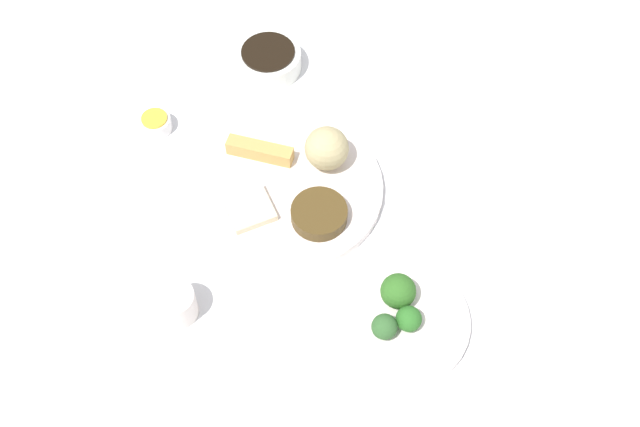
{
  "coord_description": "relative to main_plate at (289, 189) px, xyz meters",
  "views": [
    {
      "loc": [
        -0.08,
        -0.68,
        1.04
      ],
      "look_at": [
        0.03,
        -0.08,
        0.06
      ],
      "focal_mm": 42.8,
      "sensor_mm": 36.0,
      "label": 1
    }
  ],
  "objects": [
    {
      "name": "crab_rangoon_wonton",
      "position": [
        -0.07,
        -0.04,
        0.01
      ],
      "size": [
        0.08,
        0.08,
        0.01
      ],
      "primitive_type": "cube",
      "rotation": [
        0.0,
        0.0,
        0.23
      ],
      "color": "beige",
      "rests_on": "main_plate"
    },
    {
      "name": "spring_roll",
      "position": [
        -0.04,
        0.07,
        0.02
      ],
      "size": [
        0.11,
        0.07,
        0.03
      ],
      "primitive_type": "cube",
      "rotation": [
        0.0,
        0.0,
        2.69
      ],
      "color": "tan",
      "rests_on": "main_plate"
    },
    {
      "name": "stir_fry_heap",
      "position": [
        0.04,
        -0.07,
        0.02
      ],
      "size": [
        0.09,
        0.09,
        0.02
      ],
      "primitive_type": "cylinder",
      "color": "#4B3717",
      "rests_on": "main_plate"
    },
    {
      "name": "broccoli_floret_1",
      "position": [
        0.13,
        -0.26,
        0.02
      ],
      "size": [
        0.04,
        0.04,
        0.04
      ],
      "primitive_type": "sphere",
      "color": "#2D6D26",
      "rests_on": "broccoli_plate"
    },
    {
      "name": "soy_sauce_bowl_liquid",
      "position": [
        0.01,
        0.27,
        0.03
      ],
      "size": [
        0.09,
        0.09,
        0.0
      ],
      "primitive_type": "cylinder",
      "color": "black",
      "rests_on": "soy_sauce_bowl"
    },
    {
      "name": "sauce_ramekin_hot_mustard_liquid",
      "position": [
        -0.2,
        0.17,
        0.02
      ],
      "size": [
        0.04,
        0.04,
        0.0
      ],
      "primitive_type": "cylinder",
      "color": "yellow",
      "rests_on": "sauce_ramekin_hot_mustard"
    },
    {
      "name": "main_plate",
      "position": [
        0.0,
        0.0,
        0.0
      ],
      "size": [
        0.29,
        0.29,
        0.02
      ],
      "primitive_type": "cylinder",
      "color": "white",
      "rests_on": "tabletop"
    },
    {
      "name": "soy_sauce_bowl",
      "position": [
        0.01,
        0.27,
        0.01
      ],
      "size": [
        0.11,
        0.11,
        0.04
      ],
      "primitive_type": "cylinder",
      "color": "white",
      "rests_on": "tabletop"
    },
    {
      "name": "broccoli_floret_2",
      "position": [
        0.12,
        -0.22,
        0.03
      ],
      "size": [
        0.05,
        0.05,
        0.05
      ],
      "primitive_type": "sphere",
      "color": "#316A23",
      "rests_on": "broccoli_plate"
    },
    {
      "name": "teacup",
      "position": [
        -0.19,
        -0.18,
        0.02
      ],
      "size": [
        0.06,
        0.06,
        0.05
      ],
      "primitive_type": "cylinder",
      "color": "white",
      "rests_on": "tabletop"
    },
    {
      "name": "sauce_ramekin_hot_mustard",
      "position": [
        -0.2,
        0.17,
        0.0
      ],
      "size": [
        0.05,
        0.05,
        0.03
      ],
      "primitive_type": "cylinder",
      "color": "white",
      "rests_on": "tabletop"
    },
    {
      "name": "tabletop",
      "position": [
        0.0,
        0.01,
        -0.02
      ],
      "size": [
        2.2,
        2.2,
        0.02
      ],
      "primitive_type": "cube",
      "color": "white",
      "rests_on": "ground"
    },
    {
      "name": "rice_scoop",
      "position": [
        0.07,
        0.04,
        0.04
      ],
      "size": [
        0.07,
        0.07,
        0.07
      ],
      "primitive_type": "sphere",
      "color": "tan",
      "rests_on": "main_plate"
    },
    {
      "name": "broccoli_plate",
      "position": [
        0.12,
        -0.25,
        -0.0
      ],
      "size": [
        0.2,
        0.2,
        0.01
      ],
      "primitive_type": "cylinder",
      "color": "white",
      "rests_on": "tabletop"
    },
    {
      "name": "broccoli_floret_0",
      "position": [
        0.09,
        -0.27,
        0.02
      ],
      "size": [
        0.04,
        0.04,
        0.04
      ],
      "primitive_type": "sphere",
      "color": "#32612E",
      "rests_on": "broccoli_plate"
    }
  ]
}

